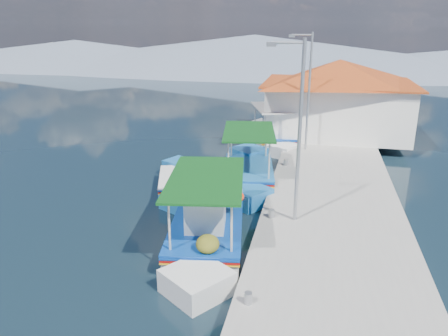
# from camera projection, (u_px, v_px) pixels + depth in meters

# --- Properties ---
(ground) EXTENTS (160.00, 160.00, 0.00)m
(ground) POSITION_uv_depth(u_px,v_px,m) (148.00, 246.00, 14.21)
(ground) COLOR black
(ground) RESTS_ON ground
(quay) EXTENTS (5.00, 44.00, 0.50)m
(quay) POSITION_uv_depth(u_px,v_px,m) (331.00, 188.00, 18.49)
(quay) COLOR #9E9B94
(quay) RESTS_ON ground
(bollards) EXTENTS (0.20, 17.20, 0.30)m
(bollards) POSITION_uv_depth(u_px,v_px,m) (280.00, 182.00, 18.10)
(bollards) COLOR #A5A8AD
(bollards) RESTS_ON quay
(main_caique) EXTENTS (3.07, 7.76, 2.59)m
(main_caique) POSITION_uv_depth(u_px,v_px,m) (208.00, 229.00, 14.31)
(main_caique) COLOR silver
(main_caique) RESTS_ON ground
(caique_green_canopy) EXTENTS (2.89, 7.13, 2.70)m
(caique_green_canopy) POSITION_uv_depth(u_px,v_px,m) (249.00, 174.00, 19.83)
(caique_green_canopy) COLOR #1C64A9
(caique_green_canopy) RESTS_ON ground
(caique_blue_hull) EXTENTS (2.70, 5.25, 0.98)m
(caique_blue_hull) POSITION_uv_depth(u_px,v_px,m) (180.00, 184.00, 18.94)
(caique_blue_hull) COLOR #1C64A9
(caique_blue_hull) RESTS_ON ground
(caique_far) EXTENTS (3.50, 6.69, 2.47)m
(caique_far) POSITION_uv_depth(u_px,v_px,m) (273.00, 136.00, 26.13)
(caique_far) COLOR silver
(caique_far) RESTS_ON ground
(harbor_building) EXTENTS (10.49, 10.49, 4.40)m
(harbor_building) POSITION_uv_depth(u_px,v_px,m) (337.00, 96.00, 25.97)
(harbor_building) COLOR white
(harbor_building) RESTS_ON quay
(lamp_post_near) EXTENTS (1.21, 0.14, 6.00)m
(lamp_post_near) POSITION_uv_depth(u_px,v_px,m) (297.00, 124.00, 13.93)
(lamp_post_near) COLOR #A5A8AD
(lamp_post_near) RESTS_ON quay
(lamp_post_far) EXTENTS (1.21, 0.14, 6.00)m
(lamp_post_far) POSITION_uv_depth(u_px,v_px,m) (307.00, 86.00, 22.27)
(lamp_post_far) COLOR #A5A8AD
(lamp_post_far) RESTS_ON quay
(mountain_ridge) EXTENTS (171.40, 96.00, 5.50)m
(mountain_ridge) POSITION_uv_depth(u_px,v_px,m) (332.00, 57.00, 64.11)
(mountain_ridge) COLOR slate
(mountain_ridge) RESTS_ON ground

